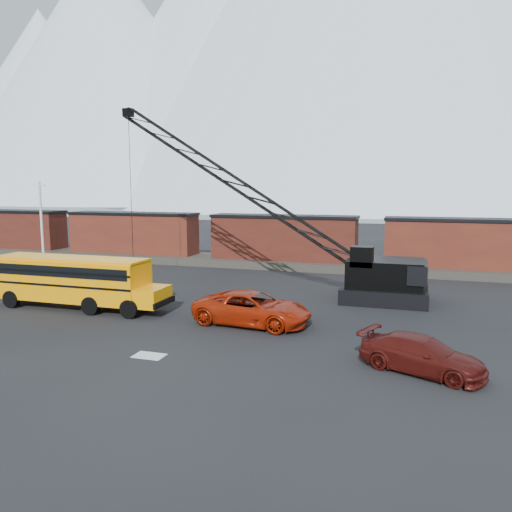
{
  "coord_description": "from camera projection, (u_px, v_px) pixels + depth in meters",
  "views": [
    {
      "loc": [
        11.57,
        -23.07,
        7.57
      ],
      "look_at": [
        1.79,
        7.8,
        3.0
      ],
      "focal_mm": 35.0,
      "sensor_mm": 36.0,
      "label": 1
    }
  ],
  "objects": [
    {
      "name": "gravel_berm",
      "position": [
        283.0,
        263.0,
        47.01
      ],
      "size": [
        120.0,
        5.0,
        0.7
      ],
      "primitive_type": "cube",
      "color": "#413C35",
      "rests_on": "ground"
    },
    {
      "name": "school_bus",
      "position": [
        76.0,
        280.0,
        30.87
      ],
      "size": [
        11.65,
        2.65,
        3.19
      ],
      "color": "#FC9805",
      "rests_on": "ground"
    },
    {
      "name": "ground",
      "position": [
        179.0,
        330.0,
        26.29
      ],
      "size": [
        160.0,
        160.0,
        0.0
      ],
      "primitive_type": "plane",
      "color": "black",
      "rests_on": "ground"
    },
    {
      "name": "maroon_suv",
      "position": [
        422.0,
        355.0,
        20.33
      ],
      "size": [
        5.5,
        3.82,
        1.48
      ],
      "primitive_type": "imported",
      "rotation": [
        0.0,
        0.0,
        1.19
      ],
      "color": "#48100C",
      "rests_on": "ground"
    },
    {
      "name": "utility_pole",
      "position": [
        41.0,
        220.0,
        49.88
      ],
      "size": [
        1.4,
        0.24,
        8.0
      ],
      "color": "silver",
      "rests_on": "ground"
    },
    {
      "name": "snow_patch",
      "position": [
        149.0,
        356.0,
        22.37
      ],
      "size": [
        1.4,
        0.9,
        0.02
      ],
      "primitive_type": "cube",
      "color": "silver",
      "rests_on": "ground"
    },
    {
      "name": "boxcar_west_near",
      "position": [
        133.0,
        233.0,
        51.46
      ],
      "size": [
        13.7,
        3.1,
        4.17
      ],
      "color": "#4E1C16",
      "rests_on": "gravel_berm"
    },
    {
      "name": "red_pickup",
      "position": [
        252.0,
        308.0,
        27.35
      ],
      "size": [
        6.72,
        3.56,
        1.8
      ],
      "primitive_type": "imported",
      "rotation": [
        0.0,
        0.0,
        1.48
      ],
      "color": "#A51F08",
      "rests_on": "ground"
    },
    {
      "name": "boxcar_east_near",
      "position": [
        468.0,
        243.0,
        41.89
      ],
      "size": [
        13.7,
        3.1,
        4.17
      ],
      "color": "#4E1C16",
      "rests_on": "gravel_berm"
    },
    {
      "name": "crawler_crane",
      "position": [
        253.0,
        194.0,
        34.56
      ],
      "size": [
        21.68,
        4.2,
        13.32
      ],
      "color": "black",
      "rests_on": "ground"
    },
    {
      "name": "boxcar_west_far",
      "position": [
        9.0,
        229.0,
        56.24
      ],
      "size": [
        13.7,
        3.1,
        4.17
      ],
      "color": "#551E18",
      "rests_on": "gravel_berm"
    },
    {
      "name": "boxcar_mid",
      "position": [
        284.0,
        238.0,
        46.67
      ],
      "size": [
        13.7,
        3.1,
        4.17
      ],
      "color": "#551E18",
      "rests_on": "gravel_berm"
    },
    {
      "name": "mountain_ridge",
      "position": [
        412.0,
        32.0,
        278.43
      ],
      "size": [
        800.0,
        340.0,
        240.0
      ],
      "color": "white",
      "rests_on": "ground"
    }
  ]
}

